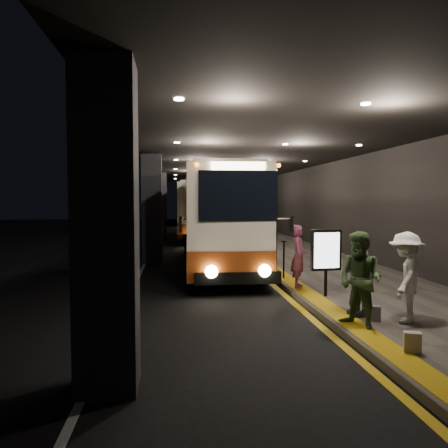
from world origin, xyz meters
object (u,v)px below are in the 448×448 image
coach_third (189,208)px  bag_polka (374,314)px  info_sign (326,252)px  coach_main (217,222)px  bag_plain (412,342)px  passenger_waiting_white (406,277)px  passenger_waiting_grey (359,274)px  stanchion_post (284,260)px  coach_second (198,212)px  passenger_boarding (298,256)px  passenger_waiting_green (360,280)px

coach_third → bag_polka: size_ratio=35.88×
info_sign → coach_third: bearing=86.9°
coach_main → bag_plain: 10.75m
passenger_waiting_white → coach_main: bearing=-124.9°
passenger_waiting_white → passenger_waiting_grey: 0.92m
coach_third → info_sign: 36.64m
coach_third → info_sign: bearing=-87.0°
coach_main → stanchion_post: size_ratio=10.00×
coach_third → coach_second: bearing=-90.3°
coach_main → passenger_waiting_grey: bearing=-73.5°
passenger_boarding → passenger_waiting_grey: 3.03m
passenger_waiting_white → info_sign: passenger_waiting_white is taller
coach_main → coach_third: 30.19m
passenger_waiting_green → passenger_waiting_white: passenger_waiting_green is taller
bag_polka → passenger_waiting_grey: bearing=104.8°
stanchion_post → passenger_waiting_white: bearing=-76.6°
passenger_waiting_green → passenger_waiting_white: (1.04, 0.22, -0.02)m
coach_second → passenger_waiting_grey: size_ratio=6.61×
passenger_waiting_white → stanchion_post: 5.15m
stanchion_post → passenger_boarding: bearing=-88.0°
passenger_waiting_green → info_sign: bearing=141.6°
coach_second → coach_main: bearing=-87.0°
passenger_boarding → info_sign: passenger_boarding is taller
coach_second → stanchion_post: (1.73, -16.68, -0.99)m
passenger_waiting_white → bag_plain: bearing=11.2°
coach_second → passenger_boarding: coach_second is taller
passenger_waiting_green → stanchion_post: passenger_waiting_green is taller
bag_polka → coach_main: bearing=104.8°
passenger_waiting_white → passenger_waiting_grey: (-0.71, 0.59, -0.03)m
bag_plain → info_sign: (0.02, 4.07, 0.97)m
passenger_waiting_green → stanchion_post: size_ratio=1.59×
coach_main → passenger_boarding: bearing=-69.9°
coach_main → passenger_boarding: (1.74, -5.23, -0.70)m
coach_second → info_sign: coach_second is taller
passenger_waiting_green → bag_polka: size_ratio=5.91×
passenger_boarding → stanchion_post: passenger_boarding is taller
passenger_waiting_green → info_sign: (0.27, 2.65, 0.22)m
coach_main → bag_polka: (2.29, -8.68, -1.41)m
coach_third → bag_polka: coach_third is taller
coach_main → coach_third: (-0.06, 30.19, -0.04)m
info_sign → bag_polka: bearing=-92.1°
passenger_waiting_green → bag_plain: size_ratio=5.61×
bag_polka → passenger_waiting_white: bearing=-12.7°
info_sign → stanchion_post: info_sign is taller
passenger_boarding → passenger_waiting_green: passenger_waiting_green is taller
bag_plain → coach_second: bearing=95.2°
coach_third → stanchion_post: size_ratio=9.65×
passenger_waiting_white → bag_plain: (-0.79, -1.64, -0.74)m
coach_third → stanchion_post: (1.75, -34.00, -0.95)m
coach_third → stanchion_post: 34.06m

